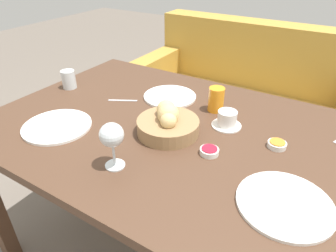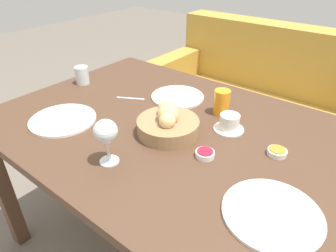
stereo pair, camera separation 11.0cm
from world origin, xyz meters
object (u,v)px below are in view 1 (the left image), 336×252
juice_glass (216,99)px  wine_glass (112,137)px  plate_near_right (285,204)px  spoon_coffee (123,100)px  coffee_cup (227,120)px  jam_bowl_berry (209,151)px  plate_far_center (170,96)px  water_tumbler (69,79)px  plate_near_left (57,126)px  couch (241,109)px  bread_basket (168,123)px  jam_bowl_honey (277,144)px

juice_glass → wine_glass: 0.53m
wine_glass → plate_near_right: bearing=12.6°
plate_near_right → spoon_coffee: size_ratio=2.18×
coffee_cup → jam_bowl_berry: bearing=-84.3°
plate_far_center → wine_glass: (0.11, -0.52, 0.11)m
juice_glass → water_tumbler: 0.72m
plate_near_left → plate_far_center: size_ratio=1.09×
couch → bread_basket: 1.20m
jam_bowl_honey → spoon_coffee: 0.69m
jam_bowl_berry → spoon_coffee: jam_bowl_berry is taller
plate_near_left → plate_near_right: 0.85m
jam_bowl_honey → jam_bowl_berry: bearing=-139.1°
spoon_coffee → couch: bearing=75.6°
bread_basket → juice_glass: (0.08, 0.26, 0.01)m
couch → water_tumbler: (-0.57, -1.01, 0.46)m
plate_far_center → spoon_coffee: bearing=-139.2°
water_tumbler → jam_bowl_honey: water_tumbler is taller
jam_bowl_honey → spoon_coffee: bearing=-180.0°
water_tumbler → wine_glass: 0.69m
couch → spoon_coffee: couch is taller
plate_near_right → plate_near_left: bearing=-176.7°
bread_basket → jam_bowl_berry: size_ratio=3.57×
spoon_coffee → jam_bowl_honey: bearing=0.0°
juice_glass → wine_glass: bearing=-103.0°
plate_near_left → wine_glass: (0.34, -0.06, 0.11)m
plate_near_right → juice_glass: juice_glass is taller
bread_basket → jam_bowl_honey: 0.39m
plate_far_center → wine_glass: bearing=-77.9°
wine_glass → spoon_coffee: bearing=126.1°
wine_glass → jam_bowl_berry: size_ratio=2.42×
plate_near_left → plate_near_right: size_ratio=1.00×
plate_near_left → coffee_cup: bearing=32.5°
plate_near_left → coffee_cup: 0.66m
wine_glass → spoon_coffee: (-0.27, 0.38, -0.11)m
water_tumbler → coffee_cup: 0.80m
bread_basket → wine_glass: size_ratio=1.48×
plate_far_center → juice_glass: (0.23, -0.00, 0.05)m
bread_basket → coffee_cup: size_ratio=2.01×
coffee_cup → jam_bowl_honey: size_ratio=1.78×
plate_near_right → plate_far_center: same height
coffee_cup → juice_glass: bearing=133.0°
plate_near_right → jam_bowl_honey: 0.28m
juice_glass → jam_bowl_berry: bearing=-69.6°
water_tumbler → jam_bowl_berry: water_tumbler is taller
jam_bowl_honey → plate_far_center: bearing=164.9°
couch → jam_bowl_honey: couch is taller
juice_glass → plate_near_left: bearing=-135.9°
bread_basket → jam_bowl_berry: (0.19, -0.04, -0.03)m
plate_near_left → jam_bowl_honey: 0.82m
plate_near_left → water_tumbler: size_ratio=2.98×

